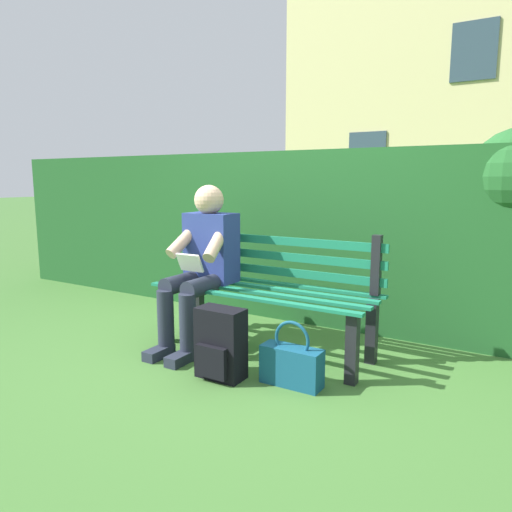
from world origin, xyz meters
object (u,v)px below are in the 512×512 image
at_px(park_bench, 269,289).
at_px(person_seated, 202,261).
at_px(backpack, 221,344).
at_px(handbag, 292,364).

distance_m(park_bench, person_seated, 0.54).
bearing_deg(backpack, park_bench, -89.66).
height_order(park_bench, backpack, park_bench).
distance_m(park_bench, backpack, 0.65).
xyz_separation_m(person_seated, handbag, (-0.90, 0.30, -0.51)).
xyz_separation_m(backpack, handbag, (-0.43, -0.13, -0.09)).
bearing_deg(park_bench, backpack, 90.34).
height_order(park_bench, person_seated, person_seated).
bearing_deg(backpack, handbag, -162.99).
relative_size(person_seated, handbag, 2.96).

